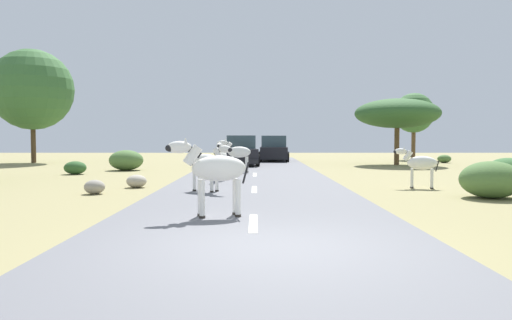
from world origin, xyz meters
TOP-DOWN VIEW (x-y plane):
  - ground_plane at (0.00, 0.00)m, footprint 90.00×90.00m
  - road at (-0.25, 0.00)m, footprint 6.00×64.00m
  - lane_markings at (-0.25, -1.00)m, footprint 0.16×56.00m
  - zebra_0 at (-1.53, 11.33)m, footprint 0.44×1.61m
  - zebra_1 at (-1.66, 7.47)m, footprint 1.40×1.02m
  - zebra_2 at (-1.07, 15.34)m, footprint 1.66×0.58m
  - zebra_3 at (-1.06, 2.78)m, footprint 1.72×0.71m
  - zebra_4 at (5.25, 8.89)m, footprint 1.42×0.70m
  - car_0 at (-1.11, 21.45)m, footprint 2.28×4.46m
  - car_1 at (1.03, 26.24)m, footprint 2.13×4.39m
  - tree_0 at (11.69, 29.46)m, footprint 2.98×2.98m
  - tree_3 at (8.38, 22.36)m, footprint 5.10×5.10m
  - tree_5 at (-14.84, 24.73)m, footprint 5.26×5.26m
  - bush_0 at (-6.82, 17.51)m, footprint 1.72×1.55m
  - bush_1 at (8.95, 10.29)m, footprint 1.59×1.43m
  - bush_2 at (12.21, 24.73)m, footprint 0.88×0.79m
  - bush_3 at (6.37, 6.25)m, footprint 1.72×1.55m
  - bush_4 at (-8.45, 14.86)m, footprint 1.00×0.90m
  - rock_0 at (-5.02, 7.20)m, footprint 0.61×0.58m
  - rock_2 at (-4.22, 9.05)m, footprint 0.67×0.67m

SIDE VIEW (x-z plane):
  - ground_plane at x=0.00m, z-range 0.00..0.00m
  - road at x=-0.25m, z-range 0.00..0.05m
  - lane_markings at x=-0.25m, z-range 0.05..0.06m
  - rock_0 at x=-5.02m, z-range 0.00..0.43m
  - rock_2 at x=-4.22m, z-range 0.00..0.43m
  - bush_2 at x=12.21m, z-range 0.00..0.53m
  - bush_4 at x=-8.45m, z-range 0.00..0.60m
  - bush_1 at x=8.95m, z-range 0.00..0.95m
  - bush_3 at x=6.37m, z-range 0.00..1.03m
  - bush_0 at x=-6.82m, z-range 0.00..1.03m
  - zebra_4 at x=5.25m, z-range 0.13..1.52m
  - car_0 at x=-1.11m, z-range -0.02..1.72m
  - car_1 at x=1.03m, z-range -0.02..1.72m
  - zebra_1 at x=-1.66m, z-range 0.19..1.66m
  - zebra_0 at x=-1.53m, z-range 0.20..1.71m
  - zebra_2 at x=-1.07m, z-range 0.20..1.77m
  - zebra_3 at x=-1.06m, z-range 0.21..1.86m
  - tree_3 at x=8.38m, z-range 1.11..5.14m
  - tree_0 at x=11.69m, z-range 0.99..5.99m
  - tree_5 at x=-14.84m, z-range 1.08..8.50m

